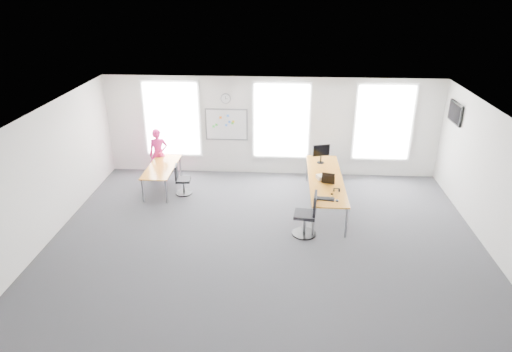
# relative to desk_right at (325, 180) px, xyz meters

# --- Properties ---
(floor) EXTENTS (10.00, 10.00, 0.00)m
(floor) POSITION_rel_desk_right_xyz_m (-1.50, -1.84, -0.75)
(floor) COLOR #2B2B30
(floor) RESTS_ON ground
(ceiling) EXTENTS (10.00, 10.00, 0.00)m
(ceiling) POSITION_rel_desk_right_xyz_m (-1.50, -1.84, 2.25)
(ceiling) COLOR white
(ceiling) RESTS_ON ground
(wall_back) EXTENTS (10.00, 0.00, 10.00)m
(wall_back) POSITION_rel_desk_right_xyz_m (-1.50, 2.16, 0.75)
(wall_back) COLOR white
(wall_back) RESTS_ON ground
(wall_front) EXTENTS (10.00, 0.00, 10.00)m
(wall_front) POSITION_rel_desk_right_xyz_m (-1.50, -5.84, 0.75)
(wall_front) COLOR white
(wall_front) RESTS_ON ground
(wall_left) EXTENTS (0.00, 10.00, 10.00)m
(wall_left) POSITION_rel_desk_right_xyz_m (-6.50, -1.84, 0.75)
(wall_left) COLOR white
(wall_left) RESTS_ON ground
(wall_right) EXTENTS (0.00, 10.00, 10.00)m
(wall_right) POSITION_rel_desk_right_xyz_m (3.50, -1.84, 0.75)
(wall_right) COLOR white
(wall_right) RESTS_ON ground
(window_left) EXTENTS (1.60, 0.06, 2.20)m
(window_left) POSITION_rel_desk_right_xyz_m (-4.50, 2.13, 0.95)
(window_left) COLOR white
(window_left) RESTS_ON wall_back
(window_mid) EXTENTS (1.60, 0.06, 2.20)m
(window_mid) POSITION_rel_desk_right_xyz_m (-1.20, 2.13, 0.95)
(window_mid) COLOR white
(window_mid) RESTS_ON wall_back
(window_right) EXTENTS (1.60, 0.06, 2.20)m
(window_right) POSITION_rel_desk_right_xyz_m (1.80, 2.13, 0.95)
(window_right) COLOR white
(window_right) RESTS_ON wall_back
(desk_right) EXTENTS (0.88, 3.32, 0.81)m
(desk_right) POSITION_rel_desk_right_xyz_m (0.00, 0.00, 0.00)
(desk_right) COLOR orange
(desk_right) RESTS_ON ground
(desk_left) EXTENTS (0.76, 1.90, 0.69)m
(desk_left) POSITION_rel_desk_right_xyz_m (-4.56, 0.81, -0.12)
(desk_left) COLOR orange
(desk_left) RESTS_ON ground
(chair_right) EXTENTS (0.58, 0.58, 1.09)m
(chair_right) POSITION_rel_desk_right_xyz_m (-0.52, -1.52, -0.28)
(chair_right) COLOR black
(chair_right) RESTS_ON ground
(chair_left) EXTENTS (0.46, 0.46, 0.87)m
(chair_left) POSITION_rel_desk_right_xyz_m (-3.95, 0.51, -0.37)
(chair_left) COLOR black
(chair_left) RESTS_ON ground
(person) EXTENTS (0.64, 0.51, 1.54)m
(person) POSITION_rel_desk_right_xyz_m (-4.84, 1.58, 0.01)
(person) COLOR #BF1A64
(person) RESTS_ON ground
(whiteboard) EXTENTS (1.20, 0.03, 0.90)m
(whiteboard) POSITION_rel_desk_right_xyz_m (-2.85, 2.13, 0.80)
(whiteboard) COLOR white
(whiteboard) RESTS_ON wall_back
(wall_clock) EXTENTS (0.30, 0.04, 0.30)m
(wall_clock) POSITION_rel_desk_right_xyz_m (-2.85, 2.13, 1.60)
(wall_clock) COLOR gray
(wall_clock) RESTS_ON wall_back
(tv) EXTENTS (0.06, 0.90, 0.55)m
(tv) POSITION_rel_desk_right_xyz_m (3.45, 1.16, 1.55)
(tv) COLOR black
(tv) RESTS_ON wall_right
(keyboard) EXTENTS (0.49, 0.24, 0.02)m
(keyboard) POSITION_rel_desk_right_xyz_m (-0.12, -1.24, 0.06)
(keyboard) COLOR black
(keyboard) RESTS_ON desk_right
(mouse) EXTENTS (0.08, 0.13, 0.05)m
(mouse) POSITION_rel_desk_right_xyz_m (0.16, -1.35, 0.08)
(mouse) COLOR black
(mouse) RESTS_ON desk_right
(lens_cap) EXTENTS (0.08, 0.08, 0.01)m
(lens_cap) POSITION_rel_desk_right_xyz_m (0.08, -0.96, 0.06)
(lens_cap) COLOR black
(lens_cap) RESTS_ON desk_right
(headphones) EXTENTS (0.17, 0.09, 0.10)m
(headphones) POSITION_rel_desk_right_xyz_m (0.20, -0.81, 0.10)
(headphones) COLOR black
(headphones) RESTS_ON desk_right
(laptop_sleeve) EXTENTS (0.34, 0.25, 0.27)m
(laptop_sleeve) POSITION_rel_desk_right_xyz_m (0.03, -0.34, 0.18)
(laptop_sleeve) COLOR black
(laptop_sleeve) RESTS_ON desk_right
(paper_stack) EXTENTS (0.36, 0.31, 0.10)m
(paper_stack) POSITION_rel_desk_right_xyz_m (-0.08, -0.04, 0.10)
(paper_stack) COLOR beige
(paper_stack) RESTS_ON desk_right
(monitor) EXTENTS (0.48, 0.20, 0.54)m
(monitor) POSITION_rel_desk_right_xyz_m (-0.06, 1.05, 0.38)
(monitor) COLOR black
(monitor) RESTS_ON desk_right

